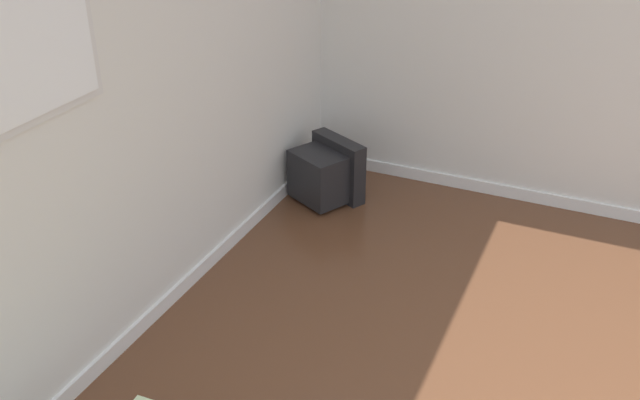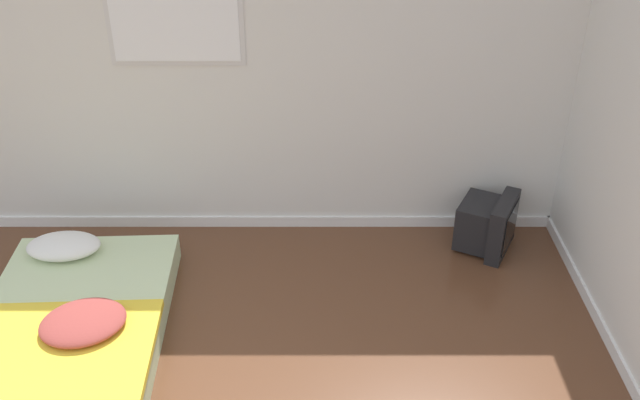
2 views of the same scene
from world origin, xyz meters
The scene contains 3 objects.
wall_back centered at (0.00, 3.02, 1.29)m, with size 8.15×0.08×2.60m.
mattress_bed centered at (-0.58, 1.50, 0.13)m, with size 1.26×2.11×0.34m.
crt_tv centered at (2.30, 2.68, 0.21)m, with size 0.53×0.55×0.44m.
Camera 2 is at (1.02, -1.88, 3.16)m, focal length 40.00 mm.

